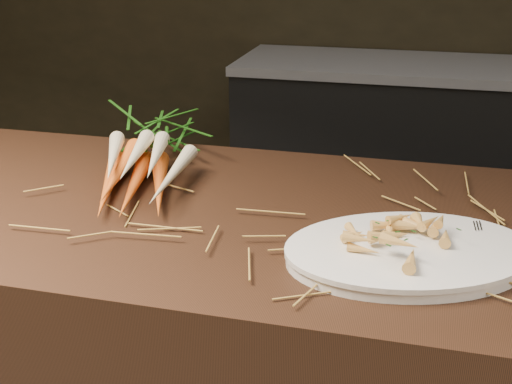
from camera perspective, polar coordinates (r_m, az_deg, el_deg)
back_counter at (r=3.08m, az=15.66°, el=3.21°), size 1.82×0.62×0.84m
straw_bedding at (r=1.16m, az=3.73°, el=-1.66°), size 1.40×0.60×0.02m
root_veg_bunch at (r=1.40m, az=-9.83°, el=4.13°), size 0.32×0.57×0.10m
serving_platter at (r=1.03m, az=13.37°, el=-5.42°), size 0.45×0.38×0.02m
roasted_veg_heap at (r=1.01m, az=13.53°, el=-3.84°), size 0.22×0.19×0.04m
serving_fork at (r=1.06m, az=20.70°, el=-4.66°), size 0.02×0.15×0.00m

